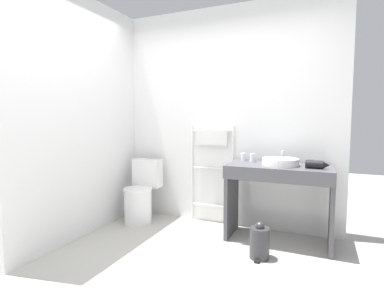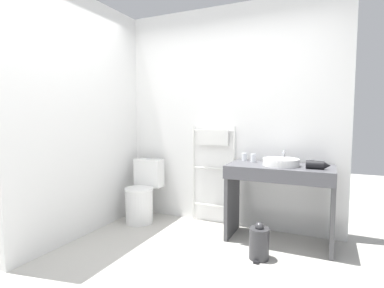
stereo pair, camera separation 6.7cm
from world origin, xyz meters
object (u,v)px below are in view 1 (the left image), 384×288
at_px(cup_near_edge, 252,158).
at_px(toilet, 141,196).
at_px(sink_basin, 280,162).
at_px(hair_dryer, 316,164).
at_px(towel_radiator, 212,153).
at_px(trash_bin, 260,242).
at_px(cup_near_wall, 244,157).

bearing_deg(cup_near_edge, toilet, -172.91).
height_order(sink_basin, hair_dryer, hair_dryer).
bearing_deg(sink_basin, towel_radiator, 162.45).
relative_size(towel_radiator, trash_bin, 3.45).
xyz_separation_m(toilet, trash_bin, (1.58, -0.41, -0.18)).
xyz_separation_m(towel_radiator, sink_basin, (0.85, -0.27, -0.02)).
relative_size(sink_basin, cup_near_wall, 4.18).
distance_m(toilet, sink_basin, 1.77).
relative_size(sink_basin, cup_near_edge, 4.04).
bearing_deg(cup_near_wall, towel_radiator, 170.53).
bearing_deg(sink_basin, cup_near_edge, 157.46).
relative_size(toilet, cup_near_wall, 8.93).
distance_m(towel_radiator, cup_near_edge, 0.55).
xyz_separation_m(hair_dryer, trash_bin, (-0.46, -0.40, -0.71)).
relative_size(towel_radiator, cup_near_edge, 13.18).
bearing_deg(cup_near_wall, hair_dryer, -18.11).
relative_size(toilet, hair_dryer, 3.58).
height_order(toilet, towel_radiator, towel_radiator).
bearing_deg(hair_dryer, towel_radiator, 164.82).
distance_m(toilet, hair_dryer, 2.10).
height_order(toilet, cup_near_edge, cup_near_edge).
relative_size(cup_near_edge, trash_bin, 0.26).
height_order(cup_near_wall, cup_near_edge, cup_near_edge).
distance_m(cup_near_wall, cup_near_edge, 0.14).
bearing_deg(cup_near_wall, cup_near_edge, -30.00).
bearing_deg(trash_bin, sink_basin, 75.75).
bearing_deg(towel_radiator, sink_basin, -17.55).
bearing_deg(towel_radiator, hair_dryer, -15.18).
height_order(cup_near_wall, trash_bin, cup_near_wall).
bearing_deg(towel_radiator, cup_near_wall, -9.47).
distance_m(toilet, towel_radiator, 1.05).
bearing_deg(hair_dryer, trash_bin, -139.06).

